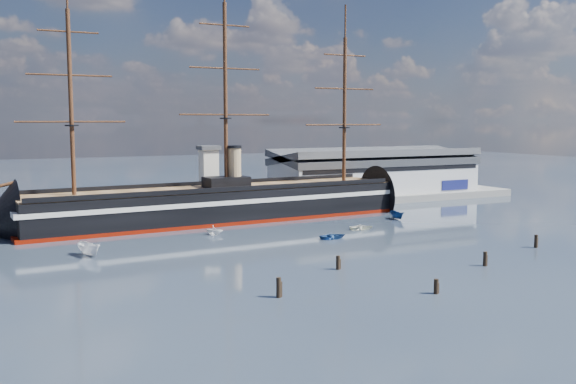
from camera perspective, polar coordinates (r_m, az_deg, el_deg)
name	(u,v)px	position (r m, az deg, el deg)	size (l,w,h in m)	color
ground	(250,235)	(131.59, -3.38, -3.82)	(600.00, 600.00, 0.00)	#212E42
quay	(231,210)	(168.24, -5.10, -1.60)	(180.00, 18.00, 2.00)	slate
warehouse	(375,172)	(193.44, 7.77, 1.78)	(63.00, 21.00, 11.60)	#B7BABC
quay_tower	(209,175)	(161.92, -7.05, 1.54)	(5.00, 5.00, 15.00)	silver
warship	(211,204)	(148.98, -6.82, -1.08)	(113.29, 20.95, 53.94)	black
motorboat_a	(89,256)	(116.17, -17.23, -5.46)	(7.36, 2.70, 2.94)	white
motorboat_b	(333,239)	(127.27, 4.02, -4.17)	(3.38, 1.35, 1.58)	navy
motorboat_d	(214,235)	(132.46, -6.58, -3.78)	(5.98, 2.59, 2.19)	white
motorboat_e	(362,230)	(138.34, 6.57, -3.35)	(3.18, 1.27, 1.48)	silver
motorboat_f	(397,219)	(154.23, 9.69, -2.39)	(5.97, 2.19, 2.39)	navy
piling_near_left	(279,297)	(85.70, -0.84, -9.36)	(0.64, 0.64, 3.40)	black
piling_near_mid	(436,294)	(89.69, 13.02, -8.81)	(0.64, 0.64, 2.73)	black
piling_near_right	(485,266)	(108.29, 17.10, -6.31)	(0.64, 0.64, 3.05)	black
piling_far_right	(536,248)	(126.69, 21.16, -4.63)	(0.64, 0.64, 3.09)	black
piling_extra	(338,270)	(101.48, 4.47, -6.89)	(0.64, 0.64, 2.90)	black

